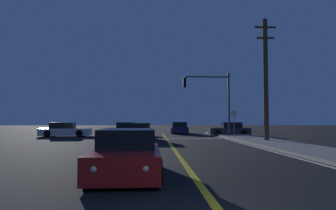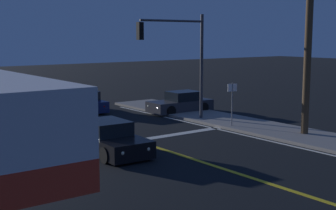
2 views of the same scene
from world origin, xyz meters
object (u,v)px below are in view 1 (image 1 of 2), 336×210
Objects in this scene: car_lead_oncoming_teal at (128,130)px; street_sign_corner at (234,120)px; car_far_approaching_navy at (179,128)px; car_following_oncoming_red at (127,155)px; traffic_signal_near_right at (213,94)px; car_parked_curb_white at (65,130)px; car_mid_block_black at (140,133)px; utility_pole_right at (266,78)px; car_distant_tail_charcoal at (230,130)px.

car_lead_oncoming_teal is 1.74× the size of street_sign_corner.
car_far_approaching_navy is 1.91× the size of street_sign_corner.
car_following_oncoming_red is at bearing -115.35° from street_sign_corner.
car_far_approaching_navy is at bearing -71.05° from traffic_signal_near_right.
traffic_signal_near_right is at bearing 81.21° from car_parked_curb_white.
car_mid_block_black is at bearing 28.47° from traffic_signal_near_right.
car_parked_curb_white is 1.04× the size of car_far_approaching_navy.
car_far_approaching_navy is at bearing 110.67° from utility_pole_right.
traffic_signal_near_right is at bearing 113.93° from street_sign_corner.
car_lead_oncoming_teal is (-5.53, -4.48, -0.00)m from car_far_approaching_navy.
car_far_approaching_navy is 0.76× the size of traffic_signal_near_right.
car_lead_oncoming_teal is at bearing -18.80° from traffic_signal_near_right.
car_parked_curb_white is at bearing 163.88° from street_sign_corner.
car_mid_block_black is at bearing 163.17° from utility_pole_right.
car_distant_tail_charcoal is at bearing -142.30° from car_mid_block_black.
car_far_approaching_navy is (4.10, 10.77, 0.00)m from car_mid_block_black.
car_mid_block_black is 10.45m from utility_pole_right.
street_sign_corner is at bearing 171.31° from car_distant_tail_charcoal.
street_sign_corner is (3.72, -10.00, 1.03)m from car_far_approaching_navy.
car_mid_block_black is 1.81× the size of street_sign_corner.
car_mid_block_black is at bearing 52.78° from car_parked_curb_white.
car_following_oncoming_red is 21.61m from car_lead_oncoming_teal.
car_far_approaching_navy and car_lead_oncoming_teal have the same top height.
car_mid_block_black is at bearing -108.41° from car_far_approaching_navy.
car_distant_tail_charcoal is (8.92, 6.46, -0.00)m from car_mid_block_black.
street_sign_corner is at bearing -116.00° from car_following_oncoming_red.
car_parked_curb_white is at bearing 154.42° from utility_pole_right.
car_parked_curb_white and car_lead_oncoming_teal have the same top height.
car_parked_curb_white is 14.47m from traffic_signal_near_right.
utility_pole_right reaches higher than car_following_oncoming_red.
utility_pole_right is (2.64, -6.35, 0.61)m from traffic_signal_near_right.
car_parked_curb_white is 0.80× the size of traffic_signal_near_right.
car_parked_curb_white is at bearing -33.16° from car_mid_block_black.
car_mid_block_black and car_distant_tail_charcoal have the same top height.
car_lead_oncoming_teal is (-1.65, 21.54, -0.00)m from car_following_oncoming_red.
car_following_oncoming_red is 1.74× the size of street_sign_corner.
car_far_approaching_navy is 1.10× the size of car_lead_oncoming_teal.
car_following_oncoming_red and car_lead_oncoming_teal have the same top height.
car_following_oncoming_red is (7.61, -20.41, -0.00)m from car_parked_curb_white.
car_parked_curb_white is 1.99× the size of street_sign_corner.
car_parked_curb_white is at bearing -78.12° from car_lead_oncoming_teal.
utility_pole_right is at bearing 50.65° from car_lead_oncoming_teal.
car_following_oncoming_red is 0.99× the size of car_distant_tail_charcoal.
car_following_oncoming_red is 23.39m from car_distant_tail_charcoal.
utility_pole_right is at bearing -175.90° from car_distant_tail_charcoal.
car_mid_block_black is 9.01m from car_parked_curb_white.
traffic_signal_near_right is (6.58, 3.57, 3.45)m from car_mid_block_black.
car_distant_tail_charcoal is 10.10m from utility_pole_right.
traffic_signal_near_right is (6.35, 18.82, 3.45)m from car_following_oncoming_red.
utility_pole_right reaches higher than car_parked_curb_white.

